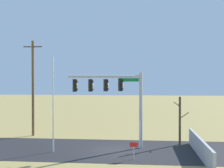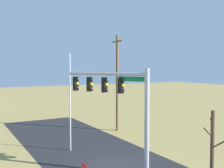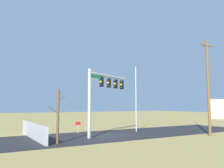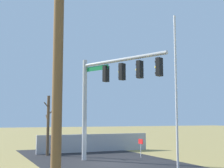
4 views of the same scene
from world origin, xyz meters
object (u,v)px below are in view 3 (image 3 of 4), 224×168
bare_tree (58,116)px  open_sign (78,125)px  utility_pole (208,85)px  flagpole (136,99)px  signal_mast (103,89)px

bare_tree → open_sign: bearing=-126.3°
utility_pole → open_sign: (10.24, -8.16, -4.00)m
flagpole → utility_pole: bearing=121.3°
flagpole → open_sign: 7.06m
open_sign → bare_tree: bearing=53.7°
utility_pole → open_sign: bearing=-38.6°
utility_pole → signal_mast: bearing=-30.6°
flagpole → open_sign: bearing=-14.8°
signal_mast → open_sign: size_ratio=5.11×
signal_mast → open_sign: signal_mast is taller
signal_mast → open_sign: (1.32, -2.88, -3.58)m
flagpole → utility_pole: size_ratio=0.77×
utility_pole → bare_tree: (14.08, -2.93, -2.78)m
utility_pole → flagpole: bearing=-58.7°
bare_tree → open_sign: (-3.85, -5.24, -1.23)m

